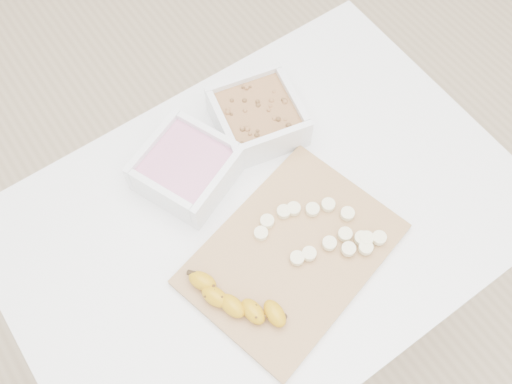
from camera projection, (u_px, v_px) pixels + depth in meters
ground at (262, 315)px, 1.78m from camera, size 3.50×3.50×0.00m
table at (264, 236)px, 1.20m from camera, size 1.00×0.70×0.75m
bowl_yogurt at (187, 168)px, 1.12m from camera, size 0.22×0.22×0.08m
bowl_granola at (258, 116)px, 1.17m from camera, size 0.20×0.20×0.08m
cutting_board at (292, 254)px, 1.07m from camera, size 0.44×0.36×0.01m
banana at (239, 301)px, 1.01m from camera, size 0.11×0.19×0.03m
banana_slices at (324, 231)px, 1.08m from camera, size 0.20×0.18×0.02m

